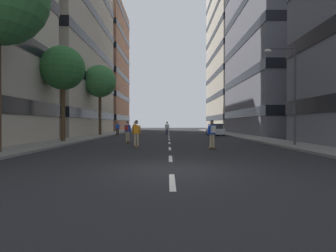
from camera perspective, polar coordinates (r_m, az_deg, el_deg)
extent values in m
plane|color=black|center=(32.40, -0.03, -2.23)|extent=(136.66, 136.66, 0.00)
cube|color=gray|center=(36.25, -13.80, -1.84)|extent=(2.77, 62.64, 0.14)
cube|color=gray|center=(36.30, 13.68, -1.84)|extent=(2.77, 62.64, 0.14)
cube|color=silver|center=(7.74, 0.62, -11.11)|extent=(0.16, 2.20, 0.01)
cube|color=silver|center=(12.68, 0.28, -6.54)|extent=(0.16, 2.20, 0.01)
cube|color=silver|center=(17.65, 0.14, -4.54)|extent=(0.16, 2.20, 0.01)
cube|color=silver|center=(22.63, 0.05, -3.42)|extent=(0.16, 2.20, 0.01)
cube|color=silver|center=(27.62, 0.00, -2.70)|extent=(0.16, 2.20, 0.01)
cube|color=silver|center=(32.62, -0.03, -2.20)|extent=(0.16, 2.20, 0.01)
cube|color=silver|center=(37.61, -0.06, -1.84)|extent=(0.16, 2.20, 0.01)
cube|color=silver|center=(42.61, -0.08, -1.56)|extent=(0.16, 2.20, 0.01)
cube|color=silver|center=(47.61, -0.10, -1.34)|extent=(0.16, 2.20, 0.01)
cube|color=silver|center=(52.60, -0.11, -1.16)|extent=(0.16, 2.20, 0.01)
cube|color=silver|center=(57.60, -0.12, -1.01)|extent=(0.16, 2.20, 0.01)
cube|color=#B2A893|center=(45.94, -22.18, 21.67)|extent=(12.15, 22.96, 36.31)
cube|color=black|center=(42.86, -22.10, 2.05)|extent=(12.27, 23.08, 1.10)
cube|color=black|center=(43.22, -22.13, 8.08)|extent=(12.27, 23.08, 1.10)
cube|color=black|center=(44.05, -22.15, 13.94)|extent=(12.27, 23.08, 1.10)
cube|color=black|center=(45.32, -22.17, 19.53)|extent=(12.27, 23.08, 1.10)
cube|color=#9E6B51|center=(66.38, -14.41, 11.15)|extent=(12.15, 18.27, 27.61)
cube|color=black|center=(65.26, -14.39, 1.58)|extent=(12.27, 18.39, 1.10)
cube|color=black|center=(65.50, -14.40, 5.60)|extent=(12.27, 18.39, 1.10)
cube|color=black|center=(66.07, -14.41, 9.58)|extent=(12.27, 18.39, 1.10)
cube|color=black|center=(66.95, -14.42, 13.48)|extent=(12.27, 18.39, 1.10)
cube|color=black|center=(68.13, -14.43, 17.25)|extent=(12.27, 18.39, 1.10)
cube|color=black|center=(69.59, -14.44, 20.88)|extent=(12.27, 18.39, 1.10)
cube|color=slate|center=(45.64, 21.98, 20.36)|extent=(12.15, 21.04, 34.14)
cube|color=black|center=(42.95, 21.92, 2.32)|extent=(12.27, 21.16, 1.10)
cube|color=black|center=(43.38, 21.94, 8.77)|extent=(12.27, 21.16, 1.10)
cube|color=black|center=(44.34, 21.96, 15.02)|extent=(12.27, 21.16, 1.10)
cube|color=black|center=(45.81, 21.99, 20.93)|extent=(12.27, 21.16, 1.10)
cube|color=#BCB29E|center=(67.44, 14.15, 15.01)|extent=(12.15, 23.24, 36.87)
cube|color=black|center=(65.31, 14.12, 1.58)|extent=(12.27, 23.36, 1.10)
cube|color=black|center=(65.56, 14.13, 5.61)|extent=(12.27, 23.36, 1.10)
cube|color=black|center=(66.13, 14.14, 9.59)|extent=(12.27, 23.36, 1.10)
cube|color=black|center=(67.01, 14.14, 13.48)|extent=(12.27, 23.36, 1.10)
cube|color=black|center=(68.19, 14.15, 17.26)|extent=(12.27, 23.36, 1.10)
cube|color=black|center=(69.65, 14.16, 20.89)|extent=(12.27, 23.36, 1.10)
cube|color=silver|center=(37.36, 9.23, -1.05)|extent=(1.80, 4.40, 0.70)
cube|color=#2D3338|center=(37.20, 9.27, -0.03)|extent=(1.60, 2.10, 0.64)
cylinder|color=black|center=(38.68, 7.70, -1.31)|extent=(0.22, 0.64, 0.64)
cylinder|color=black|center=(38.93, 10.04, -1.30)|extent=(0.22, 0.64, 0.64)
cylinder|color=black|center=(35.81, 8.35, -1.46)|extent=(0.22, 0.64, 0.64)
cylinder|color=black|center=(36.09, 10.86, -1.45)|extent=(0.22, 0.64, 0.64)
cylinder|color=#4C3823|center=(36.40, -13.75, 2.44)|extent=(0.36, 0.36, 5.28)
sphere|color=#387A3D|center=(36.76, -13.76, 8.75)|extent=(4.01, 4.01, 4.01)
cylinder|color=#4C3823|center=(24.45, -20.60, 2.63)|extent=(0.36, 0.36, 4.67)
sphere|color=#2D6B33|center=(24.84, -20.62, 10.88)|extent=(3.52, 3.52, 3.52)
cylinder|color=#3F3F44|center=(20.76, 23.90, 5.53)|extent=(0.16, 0.16, 6.50)
cylinder|color=#3F3F44|center=(20.92, 21.62, 14.25)|extent=(1.80, 0.10, 0.10)
ellipsoid|color=silver|center=(20.58, 19.22, 14.06)|extent=(0.50, 0.30, 0.24)
cube|color=brown|center=(17.74, 8.60, -4.27)|extent=(0.42, 0.92, 0.02)
cylinder|color=#D8BF4C|center=(18.04, 8.20, -4.34)|extent=(0.19, 0.11, 0.07)
cylinder|color=#D8BF4C|center=(17.46, 9.02, -4.50)|extent=(0.19, 0.11, 0.07)
cylinder|color=tan|center=(17.68, 8.34, -2.94)|extent=(0.17, 0.17, 0.80)
cylinder|color=tan|center=(17.75, 8.87, -2.93)|extent=(0.17, 0.17, 0.80)
cube|color=blue|center=(17.69, 8.61, -0.75)|extent=(0.36, 0.27, 0.55)
cylinder|color=blue|center=(17.65, 7.89, -0.85)|extent=(0.14, 0.24, 0.55)
cylinder|color=blue|center=(17.82, 9.20, -0.83)|extent=(0.14, 0.24, 0.55)
sphere|color=#997051|center=(17.70, 8.58, 0.72)|extent=(0.22, 0.22, 0.22)
sphere|color=black|center=(17.70, 8.59, 0.88)|extent=(0.21, 0.21, 0.21)
cube|color=beige|center=(17.52, 8.84, -0.67)|extent=(0.29, 0.22, 0.40)
cube|color=brown|center=(35.97, -10.35, -1.83)|extent=(0.29, 0.92, 0.02)
cylinder|color=#D8BF4C|center=(36.29, -10.31, -1.88)|extent=(0.19, 0.09, 0.07)
cylinder|color=#D8BF4C|center=(35.65, -10.39, -1.93)|extent=(0.19, 0.09, 0.07)
cylinder|color=black|center=(35.96, -10.49, -1.18)|extent=(0.15, 0.15, 0.80)
cylinder|color=black|center=(35.94, -10.21, -1.18)|extent=(0.15, 0.15, 0.80)
cube|color=blue|center=(35.94, -10.35, -0.10)|extent=(0.34, 0.23, 0.55)
cylinder|color=blue|center=(36.00, -10.69, -0.14)|extent=(0.11, 0.24, 0.55)
cylinder|color=blue|center=(35.97, -9.99, -0.14)|extent=(0.11, 0.24, 0.55)
sphere|color=#997051|center=(35.96, -10.35, 0.63)|extent=(0.22, 0.22, 0.22)
sphere|color=black|center=(35.96, -10.35, 0.71)|extent=(0.21, 0.21, 0.21)
cube|color=brown|center=(23.09, -8.39, -3.15)|extent=(0.41, 0.92, 0.02)
cylinder|color=#D8BF4C|center=(23.39, -8.10, -3.22)|extent=(0.19, 0.11, 0.07)
cylinder|color=#D8BF4C|center=(22.79, -8.68, -3.32)|extent=(0.19, 0.11, 0.07)
cylinder|color=tan|center=(23.10, -8.60, -2.13)|extent=(0.17, 0.17, 0.80)
cylinder|color=tan|center=(23.03, -8.18, -2.13)|extent=(0.17, 0.17, 0.80)
cube|color=blue|center=(23.04, -8.39, -0.45)|extent=(0.36, 0.27, 0.55)
cylinder|color=blue|center=(23.17, -8.85, -0.52)|extent=(0.14, 0.24, 0.55)
cylinder|color=blue|center=(23.01, -7.84, -0.52)|extent=(0.14, 0.24, 0.55)
sphere|color=#997051|center=(23.06, -8.37, 0.68)|extent=(0.22, 0.22, 0.22)
sphere|color=black|center=(23.06, -8.37, 0.80)|extent=(0.21, 0.21, 0.21)
cube|color=#A52626|center=(22.88, -8.56, -0.39)|extent=(0.29, 0.22, 0.40)
cube|color=brown|center=(18.72, -6.60, -4.01)|extent=(0.26, 0.91, 0.02)
cylinder|color=#D8BF4C|center=(19.04, -6.56, -4.08)|extent=(0.18, 0.08, 0.07)
cylinder|color=#D8BF4C|center=(18.41, -6.64, -4.24)|extent=(0.18, 0.08, 0.07)
cylinder|color=tan|center=(18.70, -6.88, -2.75)|extent=(0.15, 0.15, 0.80)
cylinder|color=tan|center=(18.69, -6.32, -2.75)|extent=(0.15, 0.15, 0.80)
cube|color=orange|center=(18.67, -6.60, -0.68)|extent=(0.33, 0.22, 0.55)
cylinder|color=orange|center=(18.73, -7.27, -0.76)|extent=(0.11, 0.24, 0.55)
cylinder|color=orange|center=(18.71, -5.92, -0.76)|extent=(0.11, 0.24, 0.55)
sphere|color=#997051|center=(18.68, -6.60, 0.71)|extent=(0.22, 0.22, 0.22)
sphere|color=black|center=(18.68, -6.60, 0.87)|extent=(0.21, 0.21, 0.21)
cube|color=brown|center=(38.86, -6.94, -1.65)|extent=(0.40, 0.92, 0.02)
cylinder|color=#D8BF4C|center=(39.18, -6.99, -1.70)|extent=(0.19, 0.11, 0.07)
cylinder|color=#D8BF4C|center=(38.54, -6.89, -1.74)|extent=(0.19, 0.11, 0.07)
cylinder|color=tan|center=(38.83, -7.07, -1.04)|extent=(0.17, 0.17, 0.80)
cylinder|color=tan|center=(38.85, -6.81, -1.04)|extent=(0.17, 0.17, 0.80)
cube|color=orange|center=(38.83, -6.94, -0.05)|extent=(0.36, 0.27, 0.55)
cylinder|color=orange|center=(38.86, -7.27, -0.09)|extent=(0.14, 0.24, 0.55)
cylinder|color=orange|center=(38.91, -6.63, -0.09)|extent=(0.14, 0.24, 0.55)
sphere|color=tan|center=(38.85, -6.95, 0.62)|extent=(0.22, 0.22, 0.22)
sphere|color=black|center=(38.85, -6.95, 0.70)|extent=(0.21, 0.21, 0.21)
cube|color=brown|center=(35.54, -0.42, -1.85)|extent=(0.26, 0.91, 0.02)
cylinder|color=#D8BF4C|center=(35.86, -0.45, -1.90)|extent=(0.18, 0.08, 0.07)
cylinder|color=#D8BF4C|center=(35.22, -0.38, -1.95)|extent=(0.18, 0.08, 0.07)
cylinder|color=#2D334C|center=(35.52, -0.56, -1.19)|extent=(0.15, 0.15, 0.80)
cylinder|color=#2D334C|center=(35.53, -0.27, -1.19)|extent=(0.15, 0.15, 0.80)
cube|color=white|center=(35.51, -0.42, -0.10)|extent=(0.33, 0.22, 0.55)
cylinder|color=white|center=(35.54, -0.78, -0.14)|extent=(0.11, 0.23, 0.55)
cylinder|color=white|center=(35.57, -0.07, -0.14)|extent=(0.11, 0.23, 0.55)
sphere|color=beige|center=(35.52, -0.42, 0.64)|extent=(0.22, 0.22, 0.22)
sphere|color=black|center=(35.52, -0.42, 0.72)|extent=(0.21, 0.21, 0.21)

